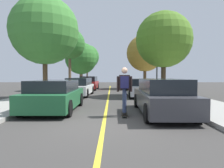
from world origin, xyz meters
TOP-DOWN VIEW (x-y plane):
  - ground at (0.00, 0.00)m, footprint 80.00×80.00m
  - center_line at (0.00, 4.00)m, footprint 0.12×39.20m
  - parked_car_left_nearest at (-2.24, 2.48)m, footprint 1.99×4.19m
  - parked_car_left_near at (-2.24, 9.19)m, footprint 1.89×4.58m
  - parked_car_left_far at (-2.24, 15.57)m, footprint 1.95×4.23m
  - parked_car_right_nearest at (2.24, 1.68)m, footprint 1.87×4.63m
  - parked_car_right_near at (2.24, 8.39)m, footprint 1.92×4.13m
  - street_tree_left_nearest at (-4.02, 6.70)m, footprint 4.31×4.31m
  - street_tree_left_near at (-4.02, 14.37)m, footprint 3.10×3.10m
  - street_tree_left_far at (-4.02, 21.94)m, footprint 4.38×4.38m
  - street_tree_left_farthest at (-4.02, 28.83)m, footprint 4.10×4.10m
  - street_tree_right_nearest at (4.02, 8.56)m, footprint 4.06×4.06m
  - street_tree_right_near at (4.02, 17.03)m, footprint 4.20×4.20m
  - fire_hydrant at (3.74, 3.66)m, footprint 0.20×0.20m
  - streetlamp at (3.99, 10.59)m, footprint 0.36×0.24m
  - skateboard at (0.73, 1.25)m, footprint 0.26×0.85m
  - skateboarder at (0.73, 1.22)m, footprint 0.58×0.70m

SIDE VIEW (x-z plane):
  - ground at x=0.00m, z-range 0.00..0.00m
  - center_line at x=0.00m, z-range 0.00..0.01m
  - skateboard at x=0.73m, z-range 0.04..0.14m
  - fire_hydrant at x=3.74m, z-range 0.14..0.84m
  - parked_car_right_near at x=2.24m, z-range 0.01..1.30m
  - parked_car_left_nearest at x=-2.24m, z-range 0.00..1.33m
  - parked_car_left_near at x=-2.24m, z-range 0.00..1.34m
  - parked_car_right_nearest at x=2.24m, z-range -0.01..1.39m
  - parked_car_left_far at x=-2.24m, z-range -0.01..1.43m
  - skateboarder at x=0.73m, z-range 0.23..1.96m
  - streetlamp at x=3.99m, z-range 0.54..6.34m
  - street_tree_left_far at x=-4.02m, z-range 0.91..6.85m
  - street_tree_right_near at x=4.02m, z-range 1.05..7.10m
  - street_tree_right_nearest at x=4.02m, z-range 1.11..7.14m
  - street_tree_left_nearest at x=-4.02m, z-range 1.18..7.58m
  - street_tree_left_near at x=-4.02m, z-range 1.63..7.76m
  - street_tree_left_farthest at x=-4.02m, z-range 1.41..8.06m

